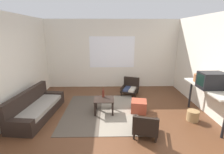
# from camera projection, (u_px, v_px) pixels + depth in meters

# --- Properties ---
(ground_plane) EXTENTS (7.80, 7.80, 0.00)m
(ground_plane) POSITION_uv_depth(u_px,v_px,m) (115.00, 126.00, 3.96)
(ground_plane) COLOR #56331E
(far_wall_with_window) EXTENTS (5.60, 0.13, 2.70)m
(far_wall_with_window) POSITION_uv_depth(u_px,v_px,m) (112.00, 54.00, 6.54)
(far_wall_with_window) COLOR silver
(far_wall_with_window) RESTS_ON ground
(side_wall_right) EXTENTS (0.12, 6.60, 2.70)m
(side_wall_right) POSITION_uv_depth(u_px,v_px,m) (224.00, 69.00, 3.94)
(side_wall_right) COLOR silver
(side_wall_right) RESTS_ON ground
(side_wall_left) EXTENTS (0.12, 6.60, 2.70)m
(side_wall_left) POSITION_uv_depth(u_px,v_px,m) (2.00, 70.00, 3.83)
(side_wall_left) COLOR silver
(side_wall_left) RESTS_ON ground
(area_rug) EXTENTS (2.08, 2.37, 0.01)m
(area_rug) POSITION_uv_depth(u_px,v_px,m) (101.00, 111.00, 4.69)
(area_rug) COLOR #4C4238
(area_rug) RESTS_ON ground
(couch) EXTENTS (0.90, 1.96, 0.72)m
(couch) POSITION_uv_depth(u_px,v_px,m) (36.00, 109.00, 4.38)
(couch) COLOR black
(couch) RESTS_ON ground
(coffee_table) EXTENTS (0.56, 0.51, 0.41)m
(coffee_table) POSITION_uv_depth(u_px,v_px,m) (104.00, 102.00, 4.56)
(coffee_table) COLOR black
(coffee_table) RESTS_ON ground
(armchair_by_window) EXTENTS (0.75, 0.75, 0.59)m
(armchair_by_window) POSITION_uv_depth(u_px,v_px,m) (130.00, 87.00, 6.00)
(armchair_by_window) COLOR black
(armchair_by_window) RESTS_ON ground
(armchair_striped_foreground) EXTENTS (0.67, 0.71, 0.55)m
(armchair_striped_foreground) POSITION_uv_depth(u_px,v_px,m) (145.00, 126.00, 3.54)
(armchair_striped_foreground) COLOR black
(armchair_striped_foreground) RESTS_ON ground
(ottoman_orange) EXTENTS (0.50, 0.50, 0.33)m
(ottoman_orange) POSITION_uv_depth(u_px,v_px,m) (139.00, 106.00, 4.66)
(ottoman_orange) COLOR #993D28
(ottoman_orange) RESTS_ON ground
(console_shelf) EXTENTS (0.44, 1.62, 0.91)m
(console_shelf) POSITION_uv_depth(u_px,v_px,m) (207.00, 91.00, 4.04)
(console_shelf) COLOR beige
(console_shelf) RESTS_ON ground
(crt_television) EXTENTS (0.56, 0.39, 0.39)m
(crt_television) POSITION_uv_depth(u_px,v_px,m) (211.00, 80.00, 3.86)
(crt_television) COLOR black
(crt_television) RESTS_ON console_shelf
(clay_vase) EXTENTS (0.26, 0.26, 0.30)m
(clay_vase) POSITION_uv_depth(u_px,v_px,m) (199.00, 77.00, 4.42)
(clay_vase) COLOR #935B38
(clay_vase) RESTS_ON console_shelf
(glass_bottle) EXTENTS (0.07, 0.07, 0.26)m
(glass_bottle) POSITION_uv_depth(u_px,v_px,m) (103.00, 93.00, 4.65)
(glass_bottle) COLOR #5B2319
(glass_bottle) RESTS_ON coffee_table
(wicker_basket) EXTENTS (0.30, 0.30, 0.27)m
(wicker_basket) POSITION_uv_depth(u_px,v_px,m) (193.00, 116.00, 4.19)
(wicker_basket) COLOR #9E7A4C
(wicker_basket) RESTS_ON ground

